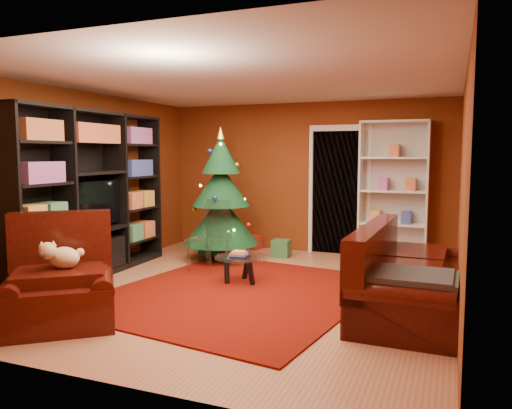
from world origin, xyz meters
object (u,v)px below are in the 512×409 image
at_px(gift_box_teal, 209,247).
at_px(acrylic_chair, 208,240).
at_px(rug, 238,293).
at_px(coffee_table, 241,270).
at_px(gift_box_red, 254,242).
at_px(armchair, 59,280).
at_px(sofa, 411,269).
at_px(gift_box_green, 281,248).
at_px(christmas_tree, 221,196).
at_px(media_unit, 91,194).
at_px(dog, 64,258).
at_px(white_bookshelf, 393,191).

distance_m(gift_box_teal, acrylic_chair, 1.25).
relative_size(rug, coffee_table, 4.82).
xyz_separation_m(gift_box_red, armchair, (-0.33, -4.42, 0.32)).
bearing_deg(gift_box_teal, armchair, -87.55).
bearing_deg(gift_box_red, acrylic_chair, -88.39).
relative_size(armchair, coffee_table, 1.61).
bearing_deg(gift_box_red, armchair, -94.21).
bearing_deg(coffee_table, acrylic_chair, 149.36).
bearing_deg(sofa, rug, 91.78).
relative_size(armchair, acrylic_chair, 1.20).
height_order(gift_box_green, armchair, armchair).
height_order(gift_box_teal, armchair, armchair).
bearing_deg(gift_box_green, christmas_tree, -144.76).
distance_m(media_unit, gift_box_red, 3.18).
bearing_deg(armchair, gift_box_red, 46.81).
bearing_deg(media_unit, armchair, -61.53).
bearing_deg(coffee_table, sofa, -11.19).
xyz_separation_m(rug, christmas_tree, (-1.05, 1.70, 1.03)).
height_order(dog, acrylic_chair, acrylic_chair).
bearing_deg(gift_box_green, media_unit, -132.72).
bearing_deg(white_bookshelf, gift_box_red, 179.47).
xyz_separation_m(gift_box_teal, armchair, (0.15, -3.61, 0.31)).
bearing_deg(white_bookshelf, dog, -122.49).
distance_m(gift_box_teal, gift_box_green, 1.22).
xyz_separation_m(rug, gift_box_green, (-0.22, 2.28, 0.13)).
relative_size(gift_box_teal, acrylic_chair, 0.29).
xyz_separation_m(white_bookshelf, acrylic_chair, (-2.38, -1.87, -0.65)).
bearing_deg(christmas_tree, coffee_table, -54.40).
relative_size(rug, gift_box_red, 13.92).
distance_m(gift_box_green, sofa, 3.21).
distance_m(gift_box_green, dog, 4.04).
bearing_deg(gift_box_teal, white_bookshelf, 15.12).
distance_m(sofa, coffee_table, 2.24).
bearing_deg(sofa, dog, 117.58).
distance_m(rug, christmas_tree, 2.25).
distance_m(gift_box_green, coffee_table, 1.84).
height_order(coffee_table, acrylic_chair, acrylic_chair).
bearing_deg(sofa, armchair, 118.51).
xyz_separation_m(media_unit, gift_box_red, (1.35, 2.69, -1.03)).
distance_m(gift_box_teal, white_bookshelf, 3.17).
distance_m(dog, coffee_table, 2.36).
relative_size(gift_box_green, gift_box_red, 1.16).
distance_m(media_unit, armchair, 2.13).
bearing_deg(sofa, white_bookshelf, 11.88).
bearing_deg(white_bookshelf, gift_box_teal, -164.94).
height_order(armchair, coffee_table, armchair).
bearing_deg(coffee_table, christmas_tree, 125.60).
xyz_separation_m(media_unit, armchair, (1.03, -1.73, -0.71)).
height_order(christmas_tree, armchair, christmas_tree).
height_order(christmas_tree, gift_box_red, christmas_tree).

